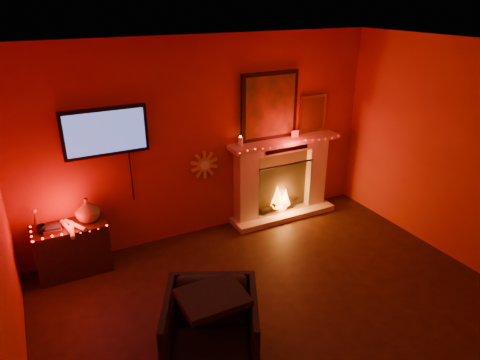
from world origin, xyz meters
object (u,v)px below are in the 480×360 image
Objects in this scene: fireplace at (281,171)px; console_table at (74,244)px; tv at (106,132)px; sunburst_clock at (204,165)px; armchair at (211,331)px.

console_table is (-3.01, -0.13, -0.35)m from fireplace.
tv is 1.33× the size of console_table.
tv reaches higher than console_table.
sunburst_clock reaches higher than console_table.
tv is at bearing 178.50° from fireplace.
sunburst_clock is at bearing 175.63° from fireplace.
tv is at bearing -178.76° from sunburst_clock.
console_table is at bearing 138.69° from armchair.
sunburst_clock is at bearing 1.24° from tv.
fireplace is 1.23m from sunburst_clock.
armchair is at bearing -133.58° from fireplace.
sunburst_clock is (-1.19, 0.09, 0.28)m from fireplace.
sunburst_clock is 2.56m from armchair.
fireplace reaches higher than console_table.
armchair is (0.33, -2.28, -1.27)m from tv.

